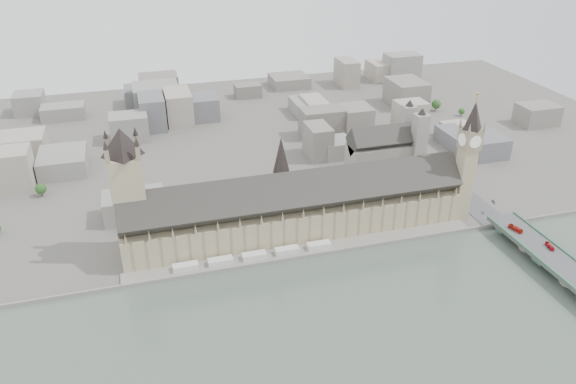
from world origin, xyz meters
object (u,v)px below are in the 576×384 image
object	(u,v)px
victoria_tower	(128,188)
red_bus_south	(550,246)
elizabeth_tower	(468,153)
car_silver	(551,249)
westminster_bridge	(562,271)
westminster_abbey	(386,152)
palace_of_westminster	(296,209)
car_approach	(494,202)
red_bus_north	(516,229)

from	to	relation	value
victoria_tower	red_bus_south	xyz separation A→B (m)	(289.00, -92.05, -43.58)
elizabeth_tower	car_silver	size ratio (longest dim) A/B	24.24
westminster_bridge	victoria_tower	bearing A→B (deg)	158.22
victoria_tower	westminster_bridge	bearing A→B (deg)	-21.78
westminster_bridge	westminster_abbey	bearing A→B (deg)	105.64
victoria_tower	westminster_bridge	world-z (taller)	victoria_tower
palace_of_westminster	car_silver	size ratio (longest dim) A/B	59.75
westminster_bridge	red_bus_south	world-z (taller)	red_bus_south
westminster_abbey	red_bus_south	xyz separation A→B (m)	(56.08, -161.05, -13.45)
victoria_tower	car_silver	size ratio (longest dim) A/B	22.55
westminster_abbey	car_silver	world-z (taller)	westminster_abbey
westminster_bridge	car_approach	xyz separation A→B (m)	(6.06, 91.87, 5.90)
westminster_bridge	red_bus_north	xyz separation A→B (m)	(-3.89, 49.08, 6.78)
palace_of_westminster	red_bus_south	world-z (taller)	palace_of_westminster
westminster_bridge	red_bus_south	distance (m)	22.97
car_approach	palace_of_westminster	bearing A→B (deg)	-163.96
victoria_tower	car_approach	xyz separation A→B (m)	(290.06, -21.63, -44.18)
westminster_bridge	red_bus_south	xyz separation A→B (m)	(5.00, 21.45, 6.50)
palace_of_westminster	red_bus_north	bearing A→B (deg)	-20.18
elizabeth_tower	car_approach	distance (m)	55.96
car_approach	red_bus_north	bearing A→B (deg)	-81.85
victoria_tower	westminster_bridge	xyz separation A→B (m)	(284.00, -113.50, -50.08)
westminster_abbey	red_bus_north	bearing A→B (deg)	-70.52
westminster_bridge	palace_of_westminster	bearing A→B (deg)	146.51
elizabeth_tower	red_bus_south	distance (m)	92.10
car_approach	car_silver	bearing A→B (deg)	-70.20
palace_of_westminster	car_silver	distance (m)	188.38
westminster_abbey	elizabeth_tower	bearing A→B (deg)	-72.71
red_bus_south	car_silver	distance (m)	2.35
westminster_abbey	car_silver	size ratio (longest dim) A/B	15.33
palace_of_westminster	elizabeth_tower	xyz separation A→B (m)	(138.00, -11.70, 35.38)
car_approach	westminster_abbey	bearing A→B (deg)	143.48
elizabeth_tower	red_bus_north	xyz separation A→B (m)	(20.11, -46.42, -46.18)
victoria_tower	car_silver	xyz separation A→B (m)	(288.22, -94.17, -44.22)
westminster_abbey	red_bus_north	distance (m)	142.12
palace_of_westminster	car_approach	bearing A→B (deg)	-5.21
palace_of_westminster	car_silver	xyz separation A→B (m)	(166.22, -87.87, -11.72)
palace_of_westminster	westminster_bridge	world-z (taller)	palace_of_westminster
palace_of_westminster	westminster_abbey	world-z (taller)	westminster_abbey
elizabeth_tower	westminster_abbey	world-z (taller)	elizabeth_tower
palace_of_westminster	westminster_bridge	bearing A→B (deg)	-33.49
westminster_bridge	red_bus_north	world-z (taller)	red_bus_north
palace_of_westminster	westminster_bridge	size ratio (longest dim) A/B	0.82
red_bus_north	car_approach	xyz separation A→B (m)	(9.96, 42.79, -0.89)
palace_of_westminster	car_silver	world-z (taller)	palace_of_westminster
car_approach	elizabeth_tower	bearing A→B (deg)	-165.62
palace_of_westminster	victoria_tower	size ratio (longest dim) A/B	2.65
victoria_tower	red_bus_north	world-z (taller)	victoria_tower
victoria_tower	car_silver	bearing A→B (deg)	-18.09
car_silver	westminster_abbey	bearing A→B (deg)	118.01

